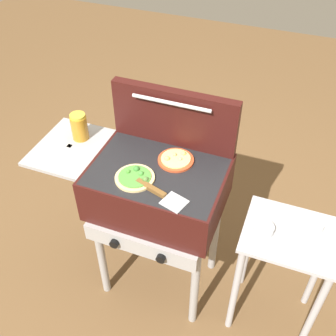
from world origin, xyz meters
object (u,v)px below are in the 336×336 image
(grill, at_px, (156,190))
(pizza_veggie, at_px, (135,177))
(topping_bowl_near, at_px, (313,224))
(prep_table, at_px, (284,260))
(pizza_cheese, at_px, (176,159))
(topping_bowl_far, at_px, (263,230))
(spatula, at_px, (160,194))
(sauce_jar, at_px, (79,127))

(grill, xyz_separation_m, pizza_veggie, (-0.06, -0.10, 0.15))
(pizza_veggie, xyz_separation_m, topping_bowl_near, (0.81, 0.18, -0.18))
(topping_bowl_near, bearing_deg, prep_table, -135.72)
(pizza_cheese, height_order, topping_bowl_far, pizza_cheese)
(pizza_veggie, distance_m, topping_bowl_near, 0.85)
(grill, xyz_separation_m, pizza_cheese, (0.07, 0.09, 0.15))
(spatula, bearing_deg, pizza_veggie, 158.88)
(spatula, relative_size, topping_bowl_near, 2.44)
(pizza_cheese, distance_m, topping_bowl_far, 0.52)
(pizza_veggie, xyz_separation_m, prep_table, (0.73, 0.10, -0.40))
(prep_table, height_order, topping_bowl_near, topping_bowl_near)
(pizza_veggie, distance_m, spatula, 0.16)
(grill, xyz_separation_m, prep_table, (0.67, 0.00, -0.24))
(grill, height_order, spatula, spatula)
(pizza_cheese, distance_m, pizza_veggie, 0.22)
(sauce_jar, height_order, topping_bowl_far, sauce_jar)
(pizza_veggie, bearing_deg, grill, 59.33)
(sauce_jar, bearing_deg, topping_bowl_far, -6.85)
(pizza_veggie, bearing_deg, sauce_jar, 155.04)
(spatula, bearing_deg, pizza_cheese, 94.00)
(topping_bowl_far, bearing_deg, prep_table, 17.41)
(prep_table, bearing_deg, grill, -179.63)
(topping_bowl_far, bearing_deg, sauce_jar, 173.15)
(grill, relative_size, spatula, 3.62)
(topping_bowl_far, bearing_deg, spatula, -165.59)
(grill, relative_size, topping_bowl_far, 10.36)
(sauce_jar, xyz_separation_m, topping_bowl_near, (1.20, -0.00, -0.24))
(pizza_veggie, bearing_deg, prep_table, 7.86)
(prep_table, bearing_deg, topping_bowl_near, 44.28)
(pizza_cheese, distance_m, sauce_jar, 0.52)
(spatula, height_order, topping_bowl_near, spatula)
(pizza_cheese, relative_size, spatula, 0.65)
(pizza_cheese, xyz_separation_m, spatula, (0.02, -0.24, -0.00))
(spatula, xyz_separation_m, prep_table, (0.58, 0.16, -0.40))
(pizza_cheese, xyz_separation_m, sauce_jar, (-0.52, -0.00, 0.06))
(sauce_jar, xyz_separation_m, topping_bowl_far, (0.99, -0.12, -0.24))
(topping_bowl_near, bearing_deg, grill, -173.91)
(topping_bowl_near, bearing_deg, pizza_veggie, -167.67)
(grill, bearing_deg, pizza_cheese, 50.05)
(sauce_jar, bearing_deg, topping_bowl_near, -0.14)
(pizza_cheese, relative_size, topping_bowl_near, 1.60)
(pizza_veggie, xyz_separation_m, topping_bowl_far, (0.60, 0.06, -0.18))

